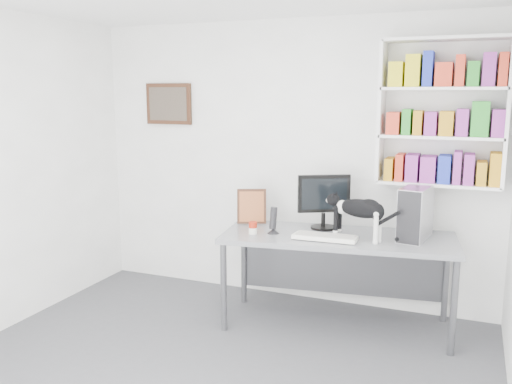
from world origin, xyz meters
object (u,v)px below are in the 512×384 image
keyboard (325,237)px  speaker (273,220)px  desk (337,281)px  pc_tower (416,213)px  leaning_print (252,206)px  bookshelf (442,113)px  cat (359,219)px  soup_can (253,228)px  monitor (324,201)px

keyboard → speaker: (-0.47, 0.03, 0.10)m
desk → pc_tower: pc_tower is taller
keyboard → leaning_print: bearing=156.7°
pc_tower → speaker: 1.19m
bookshelf → pc_tower: (-0.14, -0.27, -0.81)m
desk → speaker: 0.77m
desk → speaker: speaker is taller
desk → keyboard: keyboard is taller
speaker → cat: (0.72, 0.07, 0.06)m
keyboard → soup_can: bearing=-177.5°
bookshelf → cat: size_ratio=2.13×
desk → keyboard: 0.47m
leaning_print → pc_tower: bearing=-22.0°
monitor → bookshelf: bearing=-13.8°
speaker → leaning_print: leaning_print is taller
keyboard → desk: bearing=64.6°
keyboard → cat: size_ratio=0.90×
speaker → cat: cat is taller
bookshelf → speaker: bearing=-156.8°
keyboard → leaning_print: leaning_print is taller
desk → speaker: bearing=-172.7°
desk → leaning_print: bearing=163.7°
leaning_print → soup_can: (0.16, -0.35, -0.11)m
speaker → keyboard: bearing=8.3°
keyboard → bookshelf: bearing=32.6°
monitor → cat: 0.45m
keyboard → speaker: size_ratio=2.17×
pc_tower → leaning_print: bearing=-170.6°
monitor → speaker: 0.50m
desk → cat: bearing=-30.4°
speaker → leaning_print: size_ratio=0.73×
bookshelf → pc_tower: size_ratio=2.82×
keyboard → speaker: 0.48m
leaning_print → cat: 1.06m
keyboard → pc_tower: size_ratio=1.20×
monitor → leaning_print: bearing=156.9°
bookshelf → leaning_print: bearing=-170.1°
keyboard → monitor: bearing=104.9°
monitor → leaning_print: monitor is taller
monitor → pc_tower: 0.80m
leaning_print → speaker: bearing=-63.4°
pc_tower → cat: 0.48m
leaning_print → monitor: bearing=-18.0°
leaning_print → soup_can: size_ratio=3.15×
bookshelf → soup_can: 1.86m
bookshelf → soup_can: bookshelf is taller
bookshelf → pc_tower: 0.87m
desk → soup_can: size_ratio=18.49×
keyboard → pc_tower: (0.69, 0.31, 0.20)m
soup_can → cat: (0.88, 0.15, 0.13)m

